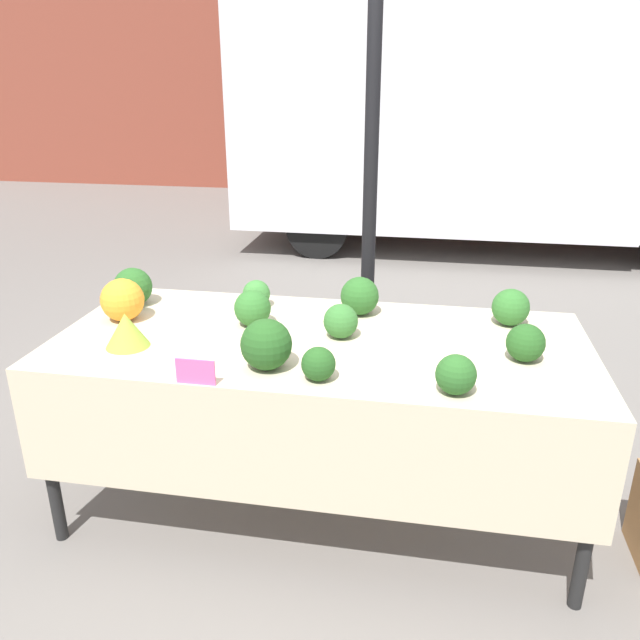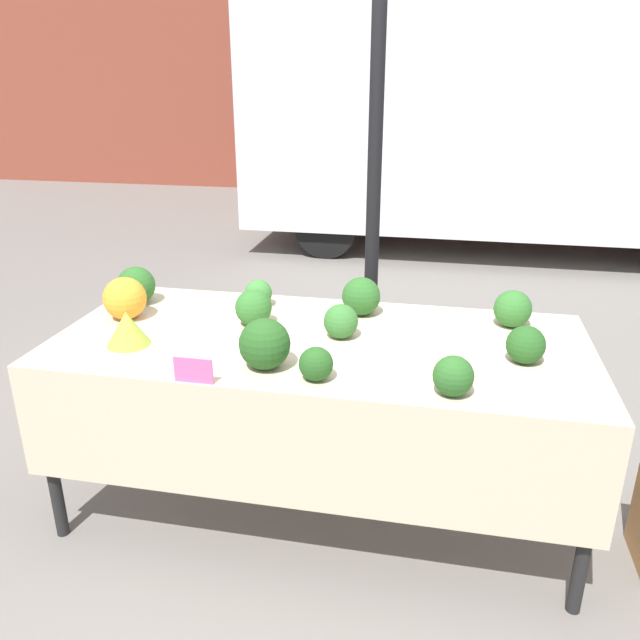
% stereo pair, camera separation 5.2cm
% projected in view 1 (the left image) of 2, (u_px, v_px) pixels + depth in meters
% --- Properties ---
extents(ground_plane, '(40.00, 40.00, 0.00)m').
position_uv_depth(ground_plane, '(320.00, 501.00, 2.79)').
color(ground_plane, slate).
extents(tent_pole, '(0.07, 0.07, 2.64)m').
position_uv_depth(tent_pole, '(371.00, 176.00, 3.03)').
color(tent_pole, black).
rests_on(tent_pole, ground_plane).
extents(parked_truck, '(5.40, 1.83, 2.70)m').
position_uv_depth(parked_truck, '(482.00, 114.00, 6.51)').
color(parked_truck, silver).
rests_on(parked_truck, ground_plane).
extents(market_table, '(2.13, 0.96, 0.79)m').
position_uv_depth(market_table, '(317.00, 365.00, 2.48)').
color(market_table, beige).
rests_on(market_table, ground_plane).
extents(orange_cauliflower, '(0.18, 0.18, 0.18)m').
position_uv_depth(orange_cauliflower, '(122.00, 300.00, 2.66)').
color(orange_cauliflower, orange).
rests_on(orange_cauliflower, market_table).
extents(romanesco_head, '(0.17, 0.17, 0.14)m').
position_uv_depth(romanesco_head, '(126.00, 330.00, 2.41)').
color(romanesco_head, '#93B238').
rests_on(romanesco_head, market_table).
extents(broccoli_head_0, '(0.14, 0.14, 0.14)m').
position_uv_depth(broccoli_head_0, '(526.00, 343.00, 2.29)').
color(broccoli_head_0, '#23511E').
rests_on(broccoli_head_0, market_table).
extents(broccoli_head_1, '(0.16, 0.16, 0.16)m').
position_uv_depth(broccoli_head_1, '(511.00, 307.00, 2.62)').
color(broccoli_head_1, '#2D6628').
rests_on(broccoli_head_1, market_table).
extents(broccoli_head_2, '(0.14, 0.14, 0.14)m').
position_uv_depth(broccoli_head_2, '(341.00, 321.00, 2.49)').
color(broccoli_head_2, '#336B2D').
rests_on(broccoli_head_2, market_table).
extents(broccoli_head_3, '(0.15, 0.15, 0.15)m').
position_uv_depth(broccoli_head_3, '(253.00, 308.00, 2.61)').
color(broccoli_head_3, '#2D6628').
rests_on(broccoli_head_3, market_table).
extents(broccoli_head_4, '(0.12, 0.12, 0.12)m').
position_uv_depth(broccoli_head_4, '(318.00, 364.00, 2.14)').
color(broccoli_head_4, '#23511E').
rests_on(broccoli_head_4, market_table).
extents(broccoli_head_5, '(0.19, 0.19, 0.19)m').
position_uv_depth(broccoli_head_5, '(266.00, 344.00, 2.22)').
color(broccoli_head_5, '#23511E').
rests_on(broccoli_head_5, market_table).
extents(broccoli_head_6, '(0.17, 0.17, 0.17)m').
position_uv_depth(broccoli_head_6, '(133.00, 287.00, 2.85)').
color(broccoli_head_6, '#285B23').
rests_on(broccoli_head_6, market_table).
extents(broccoli_head_7, '(0.14, 0.14, 0.14)m').
position_uv_depth(broccoli_head_7, '(456.00, 375.00, 2.05)').
color(broccoli_head_7, '#285B23').
rests_on(broccoli_head_7, market_table).
extents(broccoli_head_8, '(0.13, 0.13, 0.13)m').
position_uv_depth(broccoli_head_8, '(256.00, 294.00, 2.83)').
color(broccoli_head_8, '#387533').
rests_on(broccoli_head_8, market_table).
extents(broccoli_head_9, '(0.17, 0.17, 0.17)m').
position_uv_depth(broccoli_head_9, '(360.00, 296.00, 2.73)').
color(broccoli_head_9, '#285B23').
rests_on(broccoli_head_9, market_table).
extents(price_sign, '(0.14, 0.01, 0.09)m').
position_uv_depth(price_sign, '(195.00, 372.00, 2.12)').
color(price_sign, '#F45B9E').
rests_on(price_sign, market_table).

